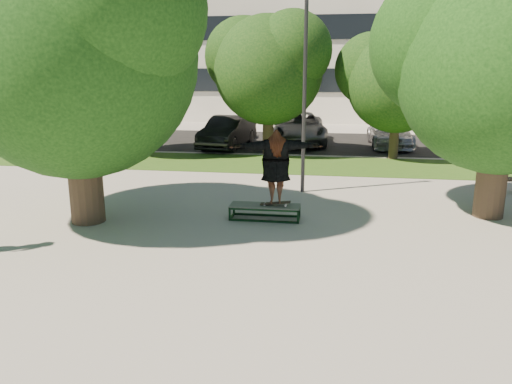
% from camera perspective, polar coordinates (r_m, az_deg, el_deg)
% --- Properties ---
extents(ground, '(120.00, 120.00, 0.00)m').
position_cam_1_polar(ground, '(11.22, -1.40, -5.84)').
color(ground, gray).
rests_on(ground, ground).
extents(grass_strip, '(30.00, 4.00, 0.02)m').
position_cam_1_polar(grass_strip, '(20.27, 6.09, 3.09)').
color(grass_strip, '#244D16').
rests_on(grass_strip, ground).
extents(asphalt_strip, '(40.00, 8.00, 0.01)m').
position_cam_1_polar(asphalt_strip, '(26.73, 4.61, 5.74)').
color(asphalt_strip, black).
rests_on(asphalt_strip, ground).
extents(tree_left, '(6.96, 5.95, 7.12)m').
position_cam_1_polar(tree_left, '(13.05, -20.28, 15.86)').
color(tree_left, '#38281E').
rests_on(tree_left, ground).
extents(tree_right, '(6.24, 5.33, 6.51)m').
position_cam_1_polar(tree_right, '(14.08, 26.22, 13.77)').
color(tree_right, '#38281E').
rests_on(tree_right, ground).
extents(bg_tree_left, '(5.28, 4.51, 5.77)m').
position_cam_1_polar(bg_tree_left, '(23.06, -13.14, 13.43)').
color(bg_tree_left, '#38281E').
rests_on(bg_tree_left, ground).
extents(bg_tree_mid, '(5.76, 4.92, 6.24)m').
position_cam_1_polar(bg_tree_mid, '(22.67, 1.26, 14.49)').
color(bg_tree_mid, '#38281E').
rests_on(bg_tree_mid, ground).
extents(bg_tree_right, '(5.04, 4.31, 5.43)m').
position_cam_1_polar(bg_tree_right, '(22.12, 15.74, 12.64)').
color(bg_tree_right, '#38281E').
rests_on(bg_tree_right, ground).
extents(lamppost, '(0.25, 0.15, 6.11)m').
position_cam_1_polar(lamppost, '(15.43, 5.58, 11.48)').
color(lamppost, '#2D2D30').
rests_on(lamppost, ground).
extents(office_building, '(30.00, 14.12, 16.00)m').
position_cam_1_polar(office_building, '(42.76, 3.66, 19.56)').
color(office_building, '#BCB8AE').
rests_on(office_building, ground).
extents(grind_box, '(1.80, 0.60, 0.38)m').
position_cam_1_polar(grind_box, '(12.91, 1.03, -2.30)').
color(grind_box, black).
rests_on(grind_box, ground).
extents(skater_rig, '(2.40, 1.03, 1.97)m').
position_cam_1_polar(skater_rig, '(12.59, 2.27, 2.93)').
color(skater_rig, white).
rests_on(skater_rig, grind_box).
extents(car_silver_a, '(1.66, 3.93, 1.33)m').
position_cam_1_polar(car_silver_a, '(27.15, -2.80, 7.30)').
color(car_silver_a, '#AAABAF').
rests_on(car_silver_a, asphalt_strip).
extents(car_dark, '(2.22, 4.84, 1.54)m').
position_cam_1_polar(car_dark, '(24.61, -3.27, 6.85)').
color(car_dark, black).
rests_on(car_dark, asphalt_strip).
extents(car_grey, '(3.16, 5.96, 1.60)m').
position_cam_1_polar(car_grey, '(26.05, 4.94, 7.28)').
color(car_grey, '#5B5C61').
rests_on(car_grey, asphalt_strip).
extents(car_silver_b, '(2.07, 4.80, 1.38)m').
position_cam_1_polar(car_silver_b, '(25.88, 15.02, 6.57)').
color(car_silver_b, '#ADACB1').
rests_on(car_silver_b, asphalt_strip).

